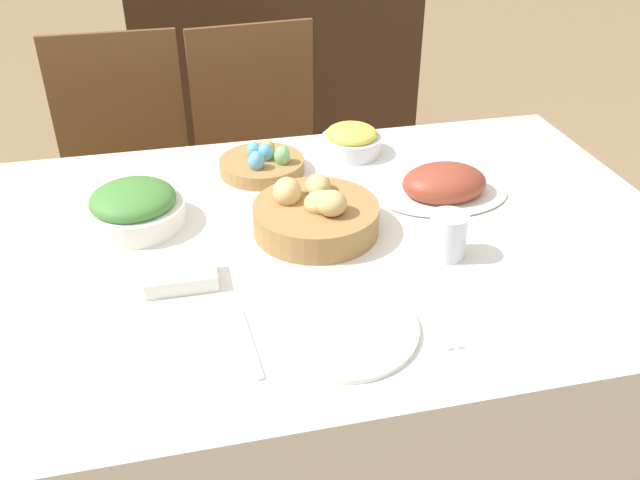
# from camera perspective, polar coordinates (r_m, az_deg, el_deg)

# --- Properties ---
(ground_plane) EXTENTS (12.00, 12.00, 0.00)m
(ground_plane) POSITION_cam_1_polar(r_m,az_deg,el_deg) (1.96, -0.83, -18.60)
(ground_plane) COLOR #937551
(dining_table) EXTENTS (1.65, 1.06, 0.75)m
(dining_table) POSITION_cam_1_polar(r_m,az_deg,el_deg) (1.69, -0.93, -10.57)
(dining_table) COLOR white
(dining_table) RESTS_ON ground
(chair_far_left) EXTENTS (0.42, 0.42, 0.95)m
(chair_far_left) POSITION_cam_1_polar(r_m,az_deg,el_deg) (2.32, -15.90, 4.91)
(chair_far_left) COLOR brown
(chair_far_left) RESTS_ON ground
(chair_far_center) EXTENTS (0.46, 0.46, 0.95)m
(chair_far_center) POSITION_cam_1_polar(r_m,az_deg,el_deg) (2.33, -4.70, 6.22)
(chair_far_center) COLOR brown
(chair_far_center) RESTS_ON ground
(sideboard) EXTENTS (1.27, 0.44, 0.99)m
(sideboard) POSITION_cam_1_polar(r_m,az_deg,el_deg) (3.28, -3.77, 14.03)
(sideboard) COLOR #3D2616
(sideboard) RESTS_ON ground
(bread_basket) EXTENTS (0.27, 0.27, 0.11)m
(bread_basket) POSITION_cam_1_polar(r_m,az_deg,el_deg) (1.46, -0.38, 2.17)
(bread_basket) COLOR #9E7542
(bread_basket) RESTS_ON dining_table
(egg_basket) EXTENTS (0.21, 0.21, 0.08)m
(egg_basket) POSITION_cam_1_polar(r_m,az_deg,el_deg) (1.73, -4.84, 6.44)
(egg_basket) COLOR #9E7542
(egg_basket) RESTS_ON dining_table
(ham_platter) EXTENTS (0.31, 0.22, 0.09)m
(ham_platter) POSITION_cam_1_polar(r_m,az_deg,el_deg) (1.63, 10.40, 4.56)
(ham_platter) COLOR white
(ham_platter) RESTS_ON dining_table
(pineapple_bowl) EXTENTS (0.16, 0.16, 0.08)m
(pineapple_bowl) POSITION_cam_1_polar(r_m,az_deg,el_deg) (1.82, 2.66, 8.39)
(pineapple_bowl) COLOR silver
(pineapple_bowl) RESTS_ON dining_table
(green_salad_bowl) EXTENTS (0.22, 0.22, 0.10)m
(green_salad_bowl) POSITION_cam_1_polar(r_m,az_deg,el_deg) (1.54, -15.39, 2.70)
(green_salad_bowl) COLOR white
(green_salad_bowl) RESTS_ON dining_table
(dinner_plate) EXTENTS (0.28, 0.28, 0.01)m
(dinner_plate) POSITION_cam_1_polar(r_m,az_deg,el_deg) (1.20, 1.80, -7.41)
(dinner_plate) COLOR white
(dinner_plate) RESTS_ON dining_table
(fork) EXTENTS (0.02, 0.19, 0.00)m
(fork) POSITION_cam_1_polar(r_m,az_deg,el_deg) (1.18, -5.93, -8.58)
(fork) COLOR silver
(fork) RESTS_ON dining_table
(knife) EXTENTS (0.02, 0.19, 0.00)m
(knife) POSITION_cam_1_polar(r_m,az_deg,el_deg) (1.25, 9.09, -6.35)
(knife) COLOR silver
(knife) RESTS_ON dining_table
(spoon) EXTENTS (0.02, 0.19, 0.00)m
(spoon) POSITION_cam_1_polar(r_m,az_deg,el_deg) (1.26, 10.37, -6.14)
(spoon) COLOR silver
(spoon) RESTS_ON dining_table
(drinking_cup) EXTENTS (0.08, 0.08, 0.10)m
(drinking_cup) POSITION_cam_1_polar(r_m,az_deg,el_deg) (1.40, 10.70, 0.38)
(drinking_cup) COLOR silver
(drinking_cup) RESTS_ON dining_table
(butter_dish) EXTENTS (0.14, 0.09, 0.03)m
(butter_dish) POSITION_cam_1_polar(r_m,az_deg,el_deg) (1.34, -11.65, -3.04)
(butter_dish) COLOR white
(butter_dish) RESTS_ON dining_table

